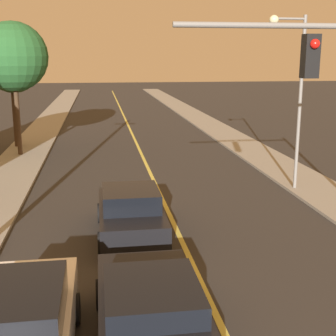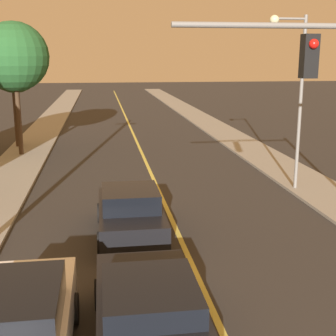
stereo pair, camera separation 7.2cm
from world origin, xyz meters
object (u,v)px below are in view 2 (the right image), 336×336
streetlamp_right (294,80)px  tree_left_far (14,67)px  car_near_lane_second (130,212)px  car_near_lane_front (150,310)px  car_outer_lane_front (19,329)px  tree_left_near (14,57)px

streetlamp_right → tree_left_far: 16.79m
streetlamp_right → car_near_lane_second: bearing=-148.6°
car_near_lane_front → tree_left_far: 22.15m
car_near_lane_second → car_outer_lane_front: size_ratio=0.93×
streetlamp_right → tree_left_near: 14.78m
car_outer_lane_front → streetlamp_right: size_ratio=0.67×
tree_left_far → car_outer_lane_front: bearing=-80.9°
car_outer_lane_front → tree_left_near: tree_left_near is taller
car_near_lane_second → tree_left_near: size_ratio=0.60×
car_near_lane_second → streetlamp_right: streetlamp_right is taller
car_near_lane_second → tree_left_near: (-5.23, 12.76, 4.61)m
tree_left_near → car_outer_lane_front: bearing=-81.2°
car_near_lane_second → car_outer_lane_front: 6.56m
streetlamp_right → tree_left_far: size_ratio=1.08×
streetlamp_right → tree_left_far: streetlamp_right is taller
car_near_lane_front → streetlamp_right: (6.71, 9.73, 3.77)m
car_near_lane_second → tree_left_far: tree_left_far is taller
streetlamp_right → car_outer_lane_front: bearing=-131.4°
car_near_lane_second → tree_left_far: 16.89m
car_outer_lane_front → streetlamp_right: 14.12m
car_near_lane_second → tree_left_far: bearing=110.5°
car_near_lane_second → streetlamp_right: bearing=31.4°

